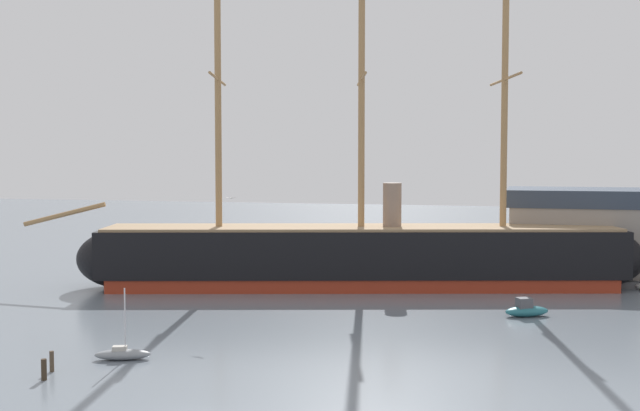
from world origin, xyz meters
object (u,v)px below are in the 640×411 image
object	(u,v)px
seagull_in_flight	(231,198)
mooring_piling_nearest	(52,361)
tall_ship	(361,255)
mooring_piling_left_pair	(44,370)
dinghy_distant_centre	(415,265)
motorboat_far_left	(162,263)
motorboat_alongside_stern	(526,310)
sailboat_foreground_left	(123,354)

from	to	relation	value
seagull_in_flight	mooring_piling_nearest	bearing A→B (deg)	-104.40
tall_ship	mooring_piling_left_pair	bearing A→B (deg)	-106.61
mooring_piling_nearest	tall_ship	bearing A→B (deg)	71.70
mooring_piling_nearest	seagull_in_flight	xyz separation A→B (m)	(5.15, 20.05, 10.13)
dinghy_distant_centre	mooring_piling_nearest	xyz separation A→B (m)	(-16.52, -57.01, 0.45)
motorboat_far_left	mooring_piling_nearest	xyz separation A→B (m)	(15.90, -48.90, 0.20)
motorboat_far_left	mooring_piling_nearest	bearing A→B (deg)	-71.99
motorboat_alongside_stern	mooring_piling_nearest	distance (m)	41.33
seagull_in_flight	sailboat_foreground_left	bearing A→B (deg)	-97.50
motorboat_alongside_stern	dinghy_distant_centre	distance (m)	32.87
dinghy_distant_centre	mooring_piling_nearest	distance (m)	59.35
sailboat_foreground_left	mooring_piling_left_pair	size ratio (longest dim) A/B	3.70
seagull_in_flight	motorboat_far_left	bearing A→B (deg)	126.11
tall_ship	seagull_in_flight	xyz separation A→B (m)	(-7.85, -19.25, 7.23)
sailboat_foreground_left	mooring_piling_nearest	xyz separation A→B (m)	(-3.04, -4.08, 0.27)
tall_ship	seagull_in_flight	world-z (taller)	tall_ship
motorboat_alongside_stern	seagull_in_flight	world-z (taller)	seagull_in_flight
motorboat_far_left	mooring_piling_nearest	size ratio (longest dim) A/B	2.43
tall_ship	sailboat_foreground_left	distance (m)	36.75
dinghy_distant_centre	mooring_piling_nearest	size ratio (longest dim) A/B	1.59
dinghy_distant_centre	seagull_in_flight	size ratio (longest dim) A/B	2.08
tall_ship	motorboat_alongside_stern	distance (m)	21.68
motorboat_alongside_stern	motorboat_far_left	size ratio (longest dim) A/B	1.30
motorboat_alongside_stern	seagull_in_flight	bearing A→B (deg)	-163.97
mooring_piling_left_pair	motorboat_alongside_stern	bearing A→B (deg)	44.21
dinghy_distant_centre	tall_ship	bearing A→B (deg)	-101.27
motorboat_far_left	seagull_in_flight	world-z (taller)	seagull_in_flight
motorboat_alongside_stern	dinghy_distant_centre	size ratio (longest dim) A/B	1.99
dinghy_distant_centre	motorboat_far_left	bearing A→B (deg)	-165.96
dinghy_distant_centre	mooring_piling_left_pair	distance (m)	61.02
motorboat_far_left	mooring_piling_left_pair	size ratio (longest dim) A/B	2.46
mooring_piling_left_pair	seagull_in_flight	bearing A→B (deg)	78.56
tall_ship	mooring_piling_left_pair	size ratio (longest dim) A/B	48.23
sailboat_foreground_left	motorboat_far_left	xyz separation A→B (m)	(-18.94, 44.82, 0.07)
sailboat_foreground_left	mooring_piling_left_pair	world-z (taller)	sailboat_foreground_left
sailboat_foreground_left	motorboat_alongside_stern	size ratio (longest dim) A/B	1.16
sailboat_foreground_left	mooring_piling_nearest	bearing A→B (deg)	-126.74
tall_ship	motorboat_far_left	xyz separation A→B (m)	(-28.89, 9.59, -3.11)
motorboat_alongside_stern	mooring_piling_nearest	xyz separation A→B (m)	(-30.90, -27.45, 0.10)
motorboat_far_left	mooring_piling_nearest	world-z (taller)	motorboat_far_left
sailboat_foreground_left	motorboat_alongside_stern	xyz separation A→B (m)	(27.86, 23.37, 0.17)
motorboat_far_left	motorboat_alongside_stern	bearing A→B (deg)	-24.62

